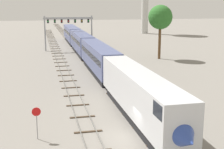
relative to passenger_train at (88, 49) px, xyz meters
The scene contains 7 objects.
ground_plane 37.88m from the passenger_train, 93.03° to the right, with size 400.00×400.00×0.00m, color gray.
track_main 22.41m from the passenger_train, 90.00° to the left, with size 2.60×200.00×0.16m.
track_near 6.47m from the passenger_train, 157.64° to the left, with size 2.60×160.00×0.16m.
passenger_train is the anchor object (origin of this frame).
signal_gantry 17.47m from the passenger_train, 97.57° to the left, with size 12.10×0.49×8.52m.
stop_sign 37.67m from the passenger_train, 105.40° to the right, with size 0.76×0.08×2.88m.
trackside_tree_left 16.30m from the passenger_train, ahead, with size 5.02×5.02×11.20m.
Camera 1 is at (-7.47, -25.23, 11.50)m, focal length 51.52 mm.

